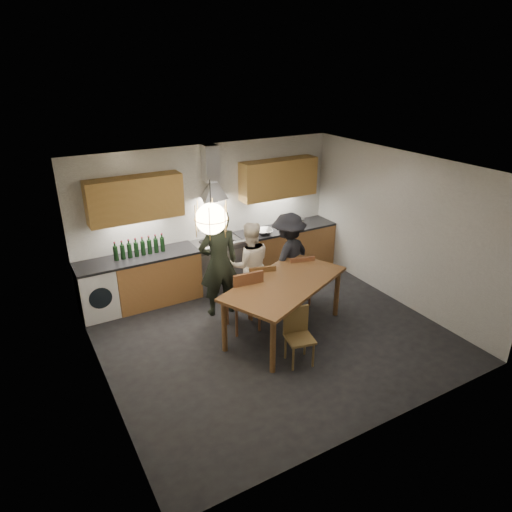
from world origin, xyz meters
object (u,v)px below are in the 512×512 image
chair_back_left (245,297)px  mixing_bowl (264,232)px  person_mid (250,265)px  person_right (288,258)px  dining_table (285,288)px  stock_pot (299,222)px  person_left (219,263)px  chair_front (298,331)px  wine_bottles (139,247)px

chair_back_left → mixing_bowl: (1.22, 1.54, 0.34)m
person_mid → mixing_bowl: 1.15m
chair_back_left → person_right: size_ratio=0.66×
dining_table → stock_pot: 2.48m
person_right → person_left: bearing=-27.9°
chair_back_left → stock_pot: 2.65m
chair_back_left → person_right: 1.29m
person_mid → person_right: bearing=-174.9°
chair_front → stock_pot: (1.80, 2.61, 0.50)m
dining_table → chair_back_left: (-0.51, 0.32, -0.16)m
dining_table → person_mid: person_mid is taller
stock_pot → wine_bottles: (-3.19, 0.07, 0.09)m
person_left → wine_bottles: person_left is taller
dining_table → person_right: size_ratio=1.45×
dining_table → chair_front: dining_table is taller
person_left → person_right: (1.25, -0.15, -0.12)m
dining_table → stock_pot: stock_pot is taller
person_left → mixing_bowl: size_ratio=5.25×
chair_back_left → person_right: bearing=-148.9°
person_right → wine_bottles: (-2.26, 1.10, 0.27)m
mixing_bowl → wine_bottles: size_ratio=0.40×
chair_front → wine_bottles: wine_bottles is taller
chair_front → mixing_bowl: 2.77m
chair_front → person_mid: bearing=96.3°
chair_front → person_left: bearing=114.6°
chair_front → stock_pot: size_ratio=4.21×
mixing_bowl → wine_bottles: 2.34m
dining_table → chair_front: size_ratio=2.83×
mixing_bowl → stock_pot: size_ratio=1.81×
dining_table → chair_back_left: 0.62m
chair_back_left → person_mid: size_ratio=0.70×
person_mid → wine_bottles: (-1.57, 0.97, 0.30)m
mixing_bowl → stock_pot: 0.86m
chair_back_left → person_right: (1.15, 0.57, 0.19)m
dining_table → person_mid: size_ratio=1.51×
mixing_bowl → stock_pot: stock_pot is taller
stock_pot → person_right: bearing=-132.3°
wine_bottles → chair_back_left: bearing=-56.4°
person_left → person_mid: 0.58m
stock_pot → wine_bottles: bearing=178.7°
chair_front → person_right: size_ratio=0.51×
person_left → person_right: bearing=178.1°
dining_table → person_right: person_right is taller
person_left → mixing_bowl: person_left is taller
dining_table → person_right: 1.09m
chair_front → wine_bottles: (-1.39, 2.69, 0.60)m
stock_pot → wine_bottles: wine_bottles is taller
person_left → stock_pot: size_ratio=9.47×
chair_front → mixing_bowl: mixing_bowl is taller
person_mid → mixing_bowl: person_mid is taller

